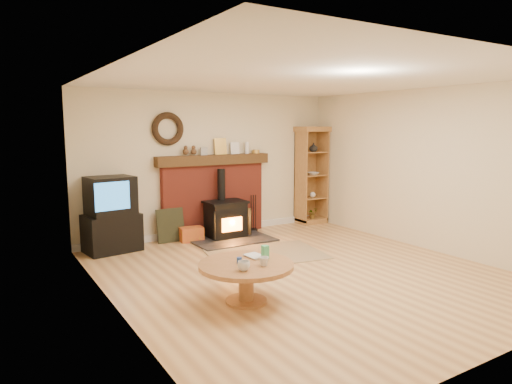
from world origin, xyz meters
TOP-DOWN VIEW (x-y plane):
  - ground at (0.00, 0.00)m, footprint 5.50×5.50m
  - room_shell at (-0.02, 0.09)m, footprint 5.02×5.52m
  - chimney_breast at (0.00, 2.67)m, footprint 2.20×0.22m
  - wood_stove at (0.05, 2.27)m, footprint 1.40×1.00m
  - area_rug at (0.07, 1.01)m, footprint 1.94×1.50m
  - tv_unit at (-1.92, 2.47)m, footprint 0.90×0.68m
  - curio_cabinet at (2.18, 2.55)m, footprint 0.64×0.46m
  - firelog_box at (-0.58, 2.40)m, footprint 0.42×0.29m
  - leaning_painting at (-0.90, 2.55)m, footprint 0.49×0.13m
  - fire_tools at (0.75, 2.50)m, footprint 0.16×0.16m
  - coffee_table at (-1.19, -0.53)m, footprint 1.08×1.08m

SIDE VIEW (x-z plane):
  - ground at x=0.00m, z-range 0.00..0.00m
  - area_rug at x=0.07m, z-range 0.00..0.01m
  - firelog_box at x=-0.58m, z-range 0.00..0.25m
  - fire_tools at x=0.75m, z-range -0.22..0.48m
  - leaning_painting at x=-0.90m, z-range 0.00..0.58m
  - wood_stove at x=0.05m, z-range -0.29..0.94m
  - coffee_table at x=-1.19m, z-range 0.06..0.68m
  - tv_unit at x=-1.92m, z-range -0.03..1.18m
  - chimney_breast at x=0.00m, z-range -0.09..1.69m
  - curio_cabinet at x=2.18m, z-range 0.00..1.99m
  - room_shell at x=-0.02m, z-range 0.41..3.02m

